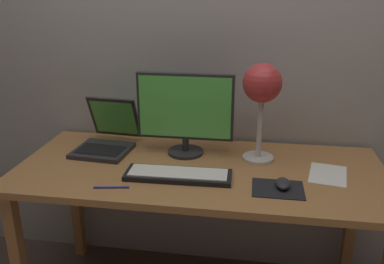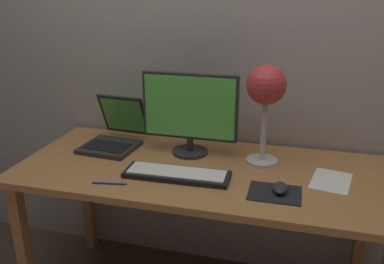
{
  "view_description": "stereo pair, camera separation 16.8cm",
  "coord_description": "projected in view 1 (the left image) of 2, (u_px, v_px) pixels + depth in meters",
  "views": [
    {
      "loc": [
        0.22,
        -1.62,
        1.49
      ],
      "look_at": [
        -0.03,
        -0.05,
        0.92
      ],
      "focal_mm": 38.33,
      "sensor_mm": 36.0,
      "label": 1
    },
    {
      "loc": [
        0.38,
        -1.58,
        1.49
      ],
      "look_at": [
        -0.03,
        -0.05,
        0.92
      ],
      "focal_mm": 38.33,
      "sensor_mm": 36.0,
      "label": 2
    }
  ],
  "objects": [
    {
      "name": "pen",
      "position": [
        111.0,
        187.0,
        1.6
      ],
      "size": [
        0.14,
        0.03,
        0.01
      ],
      "primitive_type": "cylinder",
      "rotation": [
        0.0,
        1.57,
        0.17
      ],
      "color": "#2633A5",
      "rests_on": "desk"
    },
    {
      "name": "mousepad",
      "position": [
        278.0,
        189.0,
        1.6
      ],
      "size": [
        0.2,
        0.16,
        0.0
      ],
      "primitive_type": "cube",
      "color": "black",
      "rests_on": "desk"
    },
    {
      "name": "desk_lamp",
      "position": [
        262.0,
        89.0,
        1.76
      ],
      "size": [
        0.17,
        0.17,
        0.44
      ],
      "color": "beige",
      "rests_on": "desk"
    },
    {
      "name": "paper_sheet_near_mouse",
      "position": [
        328.0,
        174.0,
        1.72
      ],
      "size": [
        0.18,
        0.23,
        0.0
      ],
      "primitive_type": "cube",
      "rotation": [
        0.0,
        0.0,
        -0.19
      ],
      "color": "white",
      "rests_on": "desk"
    },
    {
      "name": "laptop",
      "position": [
        108.0,
        134.0,
        1.99
      ],
      "size": [
        0.28,
        0.34,
        0.24
      ],
      "color": "#28282B",
      "rests_on": "desk"
    },
    {
      "name": "keyboard_main",
      "position": [
        178.0,
        175.0,
        1.69
      ],
      "size": [
        0.44,
        0.15,
        0.03
      ],
      "color": "black",
      "rests_on": "desk"
    },
    {
      "name": "mouse",
      "position": [
        283.0,
        183.0,
        1.6
      ],
      "size": [
        0.06,
        0.1,
        0.03
      ],
      "primitive_type": "ellipsoid",
      "color": "#28282B",
      "rests_on": "mousepad"
    },
    {
      "name": "back_wall",
      "position": [
        212.0,
        27.0,
        1.97
      ],
      "size": [
        4.8,
        0.06,
        2.6
      ],
      "primitive_type": "cube",
      "color": "#A8A099",
      "rests_on": "ground"
    },
    {
      "name": "desk",
      "position": [
        200.0,
        184.0,
        1.82
      ],
      "size": [
        1.6,
        0.7,
        0.74
      ],
      "color": "#A8703D",
      "rests_on": "ground"
    },
    {
      "name": "monitor",
      "position": [
        185.0,
        111.0,
        1.87
      ],
      "size": [
        0.44,
        0.17,
        0.38
      ],
      "color": "#28282B",
      "rests_on": "desk"
    }
  ]
}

